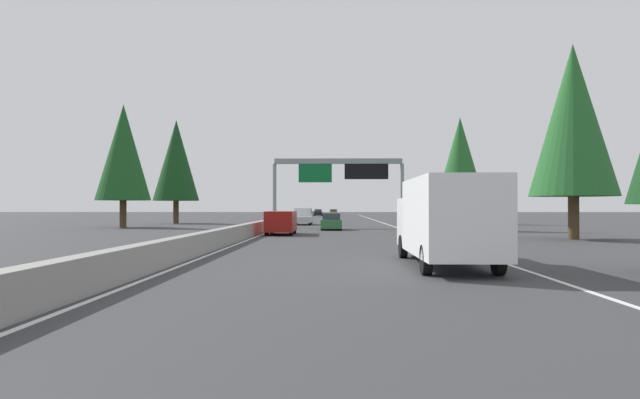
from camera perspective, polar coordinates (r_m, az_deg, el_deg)
The scene contains 16 objects.
ground_plane at distance 62.55m, azimuth -3.63°, elevation -2.56°, with size 320.00×320.00×0.00m, color #38383A.
median_barrier at distance 82.50m, azimuth -2.62°, elevation -1.80°, with size 180.00×0.56×0.90m, color gray.
shoulder_stripe_right at distance 72.56m, azimuth 6.18°, elevation -2.30°, with size 160.00×0.16×0.01m, color silver.
shoulder_stripe_median at distance 72.50m, azimuth -2.74°, elevation -2.30°, with size 160.00×0.16×0.01m, color silver.
sign_gantry_overhead at distance 56.38m, azimuth 1.96°, elevation 2.63°, with size 0.50×12.68×6.67m.
box_truck_distant_b at distance 20.31m, azimuth 12.11°, elevation -1.84°, with size 8.50×2.40×2.95m.
minivan_near_right at distance 42.34m, azimuth -3.81°, elevation -2.15°, with size 5.00×1.95×1.69m.
sedan_mid_left at distance 51.14m, azimuth 1.11°, elevation -2.21°, with size 4.40×1.80×1.47m.
sedan_distant_a at distance 128.82m, azimuth -0.17°, elevation -1.30°, with size 4.40×1.80×1.47m.
pickup_far_right at distance 65.89m, azimuth -1.67°, elevation -1.67°, with size 5.60×2.00×1.86m.
sedan_mid_center at distance 129.63m, azimuth 1.33°, elevation -1.30°, with size 4.40×1.80×1.47m.
conifer_right_near at distance 39.63m, azimuth 23.46°, elevation 7.11°, with size 5.34×5.34×12.13m.
conifer_right_mid at distance 51.13m, azimuth 13.51°, elevation 3.61°, with size 4.24×4.24×9.64m.
conifer_right_far at distance 70.38m, azimuth 13.35°, elevation 3.08°, with size 4.81×4.81×10.94m.
conifer_left_near at distance 60.33m, azimuth -18.64°, elevation 4.37°, with size 5.30×5.30×12.04m.
conifer_left_mid at distance 72.84m, azimuth -13.86°, elevation 3.71°, with size 5.51×5.51×12.52m.
Camera 1 is at (-2.28, -5.48, 2.02)m, focal length 32.80 mm.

